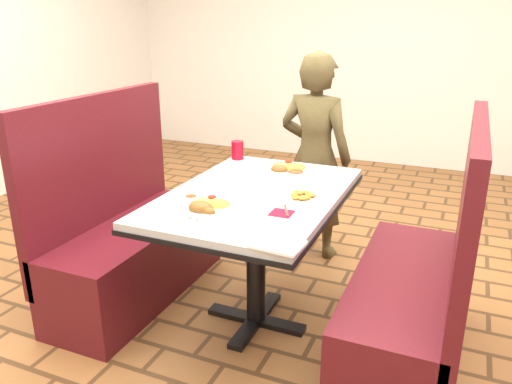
{
  "coord_description": "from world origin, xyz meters",
  "views": [
    {
      "loc": [
        0.92,
        -2.15,
        1.56
      ],
      "look_at": [
        0.0,
        0.0,
        0.75
      ],
      "focal_mm": 35.0,
      "sensor_mm": 36.0,
      "label": 1
    }
  ],
  "objects_px": {
    "diner_person": "(315,157)",
    "far_dinner_plate": "(288,167)",
    "red_tumbler": "(238,150)",
    "dining_table": "(256,210)",
    "booth_bench_right": "(414,300)",
    "near_dinner_plate": "(207,204)",
    "booth_bench_left": "(130,242)",
    "plantain_plate": "(302,197)"
  },
  "relations": [
    {
      "from": "dining_table",
      "to": "booth_bench_right",
      "type": "xyz_separation_m",
      "value": [
        0.8,
        0.0,
        -0.32
      ]
    },
    {
      "from": "booth_bench_left",
      "to": "plantain_plate",
      "type": "bearing_deg",
      "value": -0.71
    },
    {
      "from": "dining_table",
      "to": "red_tumbler",
      "type": "height_order",
      "value": "red_tumbler"
    },
    {
      "from": "booth_bench_left",
      "to": "far_dinner_plate",
      "type": "height_order",
      "value": "booth_bench_left"
    },
    {
      "from": "red_tumbler",
      "to": "dining_table",
      "type": "bearing_deg",
      "value": -56.5
    },
    {
      "from": "booth_bench_right",
      "to": "plantain_plate",
      "type": "distance_m",
      "value": 0.7
    },
    {
      "from": "dining_table",
      "to": "far_dinner_plate",
      "type": "xyz_separation_m",
      "value": [
        0.03,
        0.39,
        0.12
      ]
    },
    {
      "from": "booth_bench_left",
      "to": "booth_bench_right",
      "type": "bearing_deg",
      "value": 0.0
    },
    {
      "from": "booth_bench_right",
      "to": "dining_table",
      "type": "bearing_deg",
      "value": 180.0
    },
    {
      "from": "diner_person",
      "to": "red_tumbler",
      "type": "relative_size",
      "value": 12.42
    },
    {
      "from": "far_dinner_plate",
      "to": "booth_bench_right",
      "type": "bearing_deg",
      "value": -27.04
    },
    {
      "from": "dining_table",
      "to": "booth_bench_right",
      "type": "height_order",
      "value": "booth_bench_right"
    },
    {
      "from": "booth_bench_left",
      "to": "near_dinner_plate",
      "type": "bearing_deg",
      "value": -24.01
    },
    {
      "from": "booth_bench_right",
      "to": "far_dinner_plate",
      "type": "bearing_deg",
      "value": 152.96
    },
    {
      "from": "plantain_plate",
      "to": "dining_table",
      "type": "bearing_deg",
      "value": 176.94
    },
    {
      "from": "far_dinner_plate",
      "to": "red_tumbler",
      "type": "height_order",
      "value": "red_tumbler"
    },
    {
      "from": "diner_person",
      "to": "red_tumbler",
      "type": "distance_m",
      "value": 0.58
    },
    {
      "from": "booth_bench_right",
      "to": "near_dinner_plate",
      "type": "height_order",
      "value": "booth_bench_right"
    },
    {
      "from": "diner_person",
      "to": "far_dinner_plate",
      "type": "xyz_separation_m",
      "value": [
        0.02,
        -0.58,
        0.09
      ]
    },
    {
      "from": "dining_table",
      "to": "red_tumbler",
      "type": "bearing_deg",
      "value": 123.5
    },
    {
      "from": "near_dinner_plate",
      "to": "plantain_plate",
      "type": "height_order",
      "value": "near_dinner_plate"
    },
    {
      "from": "diner_person",
      "to": "near_dinner_plate",
      "type": "bearing_deg",
      "value": 92.54
    },
    {
      "from": "diner_person",
      "to": "plantain_plate",
      "type": "xyz_separation_m",
      "value": [
        0.23,
        -0.98,
        0.07
      ]
    },
    {
      "from": "booth_bench_right",
      "to": "diner_person",
      "type": "bearing_deg",
      "value": 129.06
    },
    {
      "from": "booth_bench_left",
      "to": "red_tumbler",
      "type": "xyz_separation_m",
      "value": [
        0.45,
        0.52,
        0.48
      ]
    },
    {
      "from": "booth_bench_right",
      "to": "far_dinner_plate",
      "type": "xyz_separation_m",
      "value": [
        -0.77,
        0.39,
        0.45
      ]
    },
    {
      "from": "booth_bench_left",
      "to": "near_dinner_plate",
      "type": "height_order",
      "value": "booth_bench_left"
    },
    {
      "from": "booth_bench_left",
      "to": "plantain_plate",
      "type": "distance_m",
      "value": 1.13
    },
    {
      "from": "dining_table",
      "to": "red_tumbler",
      "type": "relative_size",
      "value": 10.92
    },
    {
      "from": "dining_table",
      "to": "diner_person",
      "type": "relative_size",
      "value": 0.88
    },
    {
      "from": "booth_bench_left",
      "to": "booth_bench_right",
      "type": "relative_size",
      "value": 1.0
    },
    {
      "from": "diner_person",
      "to": "red_tumbler",
      "type": "height_order",
      "value": "diner_person"
    },
    {
      "from": "plantain_plate",
      "to": "red_tumbler",
      "type": "height_order",
      "value": "red_tumbler"
    },
    {
      "from": "dining_table",
      "to": "near_dinner_plate",
      "type": "distance_m",
      "value": 0.35
    },
    {
      "from": "dining_table",
      "to": "red_tumbler",
      "type": "distance_m",
      "value": 0.65
    },
    {
      "from": "dining_table",
      "to": "booth_bench_right",
      "type": "relative_size",
      "value": 1.01
    },
    {
      "from": "booth_bench_right",
      "to": "near_dinner_plate",
      "type": "relative_size",
      "value": 4.49
    },
    {
      "from": "plantain_plate",
      "to": "diner_person",
      "type": "bearing_deg",
      "value": 103.19
    },
    {
      "from": "plantain_plate",
      "to": "booth_bench_left",
      "type": "bearing_deg",
      "value": 179.29
    },
    {
      "from": "near_dinner_plate",
      "to": "far_dinner_plate",
      "type": "relative_size",
      "value": 0.92
    },
    {
      "from": "near_dinner_plate",
      "to": "far_dinner_plate",
      "type": "xyz_separation_m",
      "value": [
        0.13,
        0.7,
        -0.0
      ]
    },
    {
      "from": "far_dinner_plate",
      "to": "plantain_plate",
      "type": "relative_size",
      "value": 1.51
    }
  ]
}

